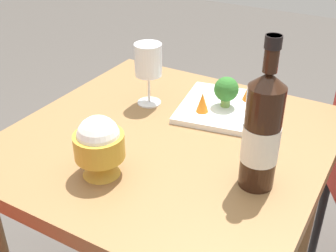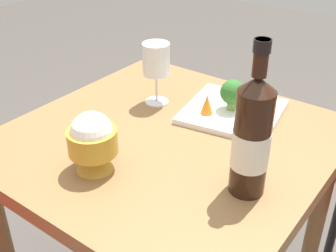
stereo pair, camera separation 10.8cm
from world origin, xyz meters
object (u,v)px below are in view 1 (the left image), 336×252
wine_bottle (262,132)px  carrot_garnish_right (202,102)px  wine_glass (148,61)px  serving_plate (227,108)px  carrot_garnish_left (250,91)px  rice_bowl (99,145)px  broccoli_floret (226,90)px

wine_bottle → carrot_garnish_right: bearing=-132.0°
wine_glass → carrot_garnish_right: (-0.00, 0.17, -0.09)m
carrot_garnish_right → wine_glass: bearing=-88.5°
wine_glass → serving_plate: size_ratio=0.62×
wine_bottle → wine_glass: size_ratio=1.84×
carrot_garnish_left → wine_glass: bearing=-62.0°
wine_bottle → rice_bowl: bearing=-66.1°
broccoli_floret → carrot_garnish_right: size_ratio=1.54×
broccoli_floret → carrot_garnish_right: (0.06, -0.04, -0.02)m
rice_bowl → broccoli_floret: rice_bowl is taller
serving_plate → carrot_garnish_right: bearing=-34.7°
wine_glass → carrot_garnish_right: wine_glass is taller
carrot_garnish_left → serving_plate: bearing=-31.6°
wine_bottle → serving_plate: (-0.27, -0.19, -0.12)m
rice_bowl → carrot_garnish_left: 0.50m
wine_bottle → broccoli_floret: bearing=-144.9°
wine_glass → broccoli_floret: size_ratio=2.09×
serving_plate → carrot_garnish_left: size_ratio=5.05×
carrot_garnish_left → carrot_garnish_right: size_ratio=1.03×
wine_glass → carrot_garnish_left: (-0.13, 0.25, -0.08)m
rice_bowl → carrot_garnish_left: size_ratio=2.47×
wine_bottle → carrot_garnish_left: wine_bottle is taller
serving_plate → broccoli_floret: 0.06m
wine_bottle → wine_glass: (-0.20, -0.40, -0.00)m
broccoli_floret → carrot_garnish_left: broccoli_floret is taller
wine_glass → serving_plate: bearing=108.1°
serving_plate → broccoli_floret: broccoli_floret is taller
broccoli_floret → carrot_garnish_right: bearing=-34.2°
wine_bottle → carrot_garnish_right: 0.32m
wine_bottle → carrot_garnish_left: bearing=-156.7°
rice_bowl → wine_glass: bearing=-165.1°
serving_plate → broccoli_floret: (0.00, -0.00, 0.06)m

